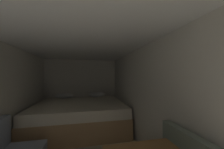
# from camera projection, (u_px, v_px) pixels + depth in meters

# --- Properties ---
(wall_back) EXTENTS (2.58, 0.05, 2.03)m
(wall_back) POSITION_uv_depth(u_px,v_px,m) (81.00, 88.00, 4.50)
(wall_back) COLOR silver
(wall_back) RESTS_ON ground
(wall_right) EXTENTS (0.05, 4.81, 2.03)m
(wall_right) POSITION_uv_depth(u_px,v_px,m) (146.00, 99.00, 2.39)
(wall_right) COLOR silver
(wall_right) RESTS_ON ground
(ceiling_slab) EXTENTS (2.58, 4.81, 0.05)m
(ceiling_slab) POSITION_uv_depth(u_px,v_px,m) (77.00, 41.00, 2.14)
(ceiling_slab) COLOR white
(ceiling_slab) RESTS_ON wall_left
(bed) EXTENTS (2.36, 1.95, 0.88)m
(bed) POSITION_uv_depth(u_px,v_px,m) (80.00, 115.00, 3.48)
(bed) COLOR tan
(bed) RESTS_ON ground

